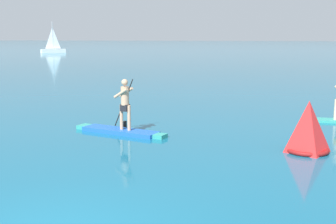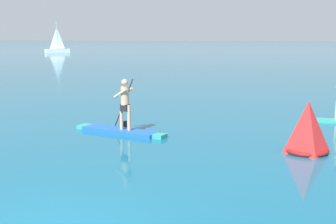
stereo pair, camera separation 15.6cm
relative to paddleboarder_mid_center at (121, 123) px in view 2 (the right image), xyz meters
The scene contains 3 objects.
paddleboarder_mid_center is the anchor object (origin of this frame).
race_marker_buoy 5.86m from the paddleboarder_mid_center, 13.93° to the right, with size 1.18×1.18×1.42m.
sailboat_left_horizon 67.14m from the paddleboarder_mid_center, 116.22° to the left, with size 3.80×3.57×5.39m.
Camera 2 is at (3.14, -6.00, 3.18)m, focal length 48.08 mm.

